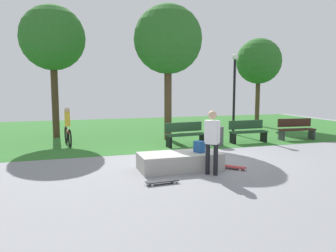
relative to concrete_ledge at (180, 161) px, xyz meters
name	(u,v)px	position (x,y,z in m)	size (l,w,h in m)	color
ground_plane	(198,158)	(1.02, 1.11, -0.23)	(28.00, 28.00, 0.00)	gray
grass_lawn	(144,129)	(1.02, 8.74, -0.23)	(26.60, 12.74, 0.01)	#2D6B28
concrete_ledge	(180,161)	(0.00, 0.00, 0.00)	(2.28, 1.05, 0.46)	#A8A59E
backpack_on_ledge	(199,147)	(0.55, -0.07, 0.39)	(0.28, 0.20, 0.32)	#1E4C8C
skater_performing_trick	(212,138)	(0.60, -0.81, 0.76)	(0.37, 0.37, 1.69)	black
skateboard_by_ledge	(231,167)	(1.40, -0.41, -0.17)	(0.68, 0.73, 0.08)	#A5262D
skateboard_spare	(162,181)	(-0.87, -1.21, -0.17)	(0.81, 0.25, 0.08)	black
park_bench_near_lamppost	(185,134)	(1.43, 3.39, 0.25)	(1.64, 0.66, 0.91)	#1E4223
park_bench_far_left	(296,129)	(6.60, 3.36, 0.25)	(1.64, 0.62, 0.91)	#331E14
park_bench_by_oak	(248,131)	(4.18, 3.34, 0.25)	(1.61, 0.51, 0.91)	#1E4223
tree_leaning_ash	(168,40)	(1.23, 5.02, 4.03)	(2.91, 2.91, 5.75)	#4C3823
tree_tall_oak	(259,62)	(7.84, 8.36, 3.54)	(2.62, 2.62, 5.10)	#4C3823
tree_slender_maple	(53,39)	(-3.45, 7.18, 4.19)	(2.86, 2.86, 5.89)	#42301E
lamp_post	(234,85)	(4.78, 5.64, 2.14)	(0.28, 0.28, 3.86)	black
trash_bin	(217,136)	(2.63, 3.04, 0.15)	(0.50, 0.50, 0.76)	#4C4C51
cyclist_on_bicycle	(68,129)	(-2.96, 5.00, 0.40)	(0.28, 1.81, 1.52)	black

